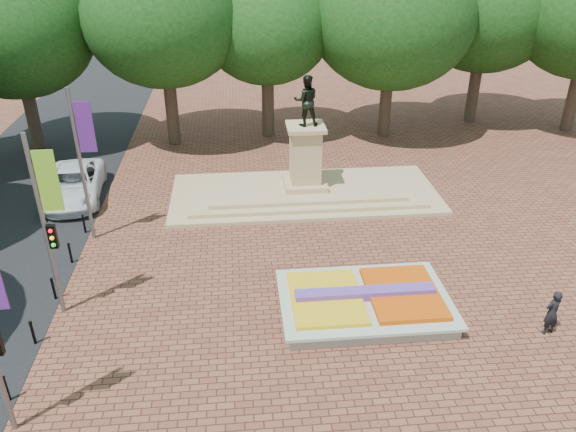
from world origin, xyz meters
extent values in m
plane|color=brown|center=(0.00, 0.00, 0.00)|extent=(90.00, 90.00, 0.00)
cube|color=gray|center=(1.00, -2.00, 0.23)|extent=(6.00, 4.00, 0.45)
cube|color=#B1BDAB|center=(1.00, -2.00, 0.50)|extent=(6.30, 4.30, 0.12)
cube|color=#CE470B|center=(2.45, -2.00, 0.63)|extent=(2.60, 3.40, 0.22)
cube|color=yellow|center=(-0.45, -2.00, 0.62)|extent=(2.60, 3.40, 0.18)
cube|color=#60389C|center=(1.00, -2.00, 0.72)|extent=(5.20, 0.55, 0.38)
cube|color=tan|center=(0.00, 8.00, 0.10)|extent=(14.00, 6.00, 0.20)
cube|color=tan|center=(0.00, 8.00, 0.30)|extent=(12.00, 5.00, 0.20)
cube|color=tan|center=(0.00, 8.00, 0.50)|extent=(10.00, 4.00, 0.20)
cube|color=tan|center=(0.00, 8.00, 0.75)|extent=(2.20, 2.20, 0.30)
cube|color=tan|center=(0.00, 8.00, 2.30)|extent=(1.50, 1.50, 2.80)
cube|color=tan|center=(0.00, 8.00, 3.80)|extent=(1.90, 1.90, 0.20)
imported|color=black|center=(0.00, 8.00, 5.15)|extent=(1.22, 0.95, 2.50)
cylinder|color=#33271C|center=(-16.00, 18.00, 2.00)|extent=(0.80, 0.80, 4.00)
ellipsoid|color=black|center=(-16.00, 18.00, 6.69)|extent=(8.80, 8.80, 7.48)
cylinder|color=#33271C|center=(-8.00, 18.00, 2.00)|extent=(0.80, 0.80, 4.00)
ellipsoid|color=black|center=(-8.00, 18.00, 6.69)|extent=(8.80, 8.80, 7.48)
cylinder|color=#33271C|center=(-1.00, 18.00, 2.00)|extent=(0.80, 0.80, 4.00)
ellipsoid|color=black|center=(-1.00, 18.00, 6.69)|extent=(8.80, 8.80, 7.48)
cylinder|color=#33271C|center=(6.00, 18.00, 2.00)|extent=(0.80, 0.80, 4.00)
ellipsoid|color=black|center=(6.00, 18.00, 6.69)|extent=(8.80, 8.80, 7.48)
cylinder|color=#33271C|center=(13.00, 18.00, 2.00)|extent=(0.80, 0.80, 4.00)
ellipsoid|color=black|center=(13.00, 18.00, 6.69)|extent=(8.80, 8.80, 7.48)
cylinder|color=#33271C|center=(20.00, 18.00, 2.00)|extent=(0.80, 0.80, 4.00)
cylinder|color=slate|center=(-10.20, -1.00, 3.50)|extent=(0.16, 0.16, 7.00)
cube|color=#7EBE26|center=(-9.75, -1.00, 5.30)|extent=(0.70, 0.04, 2.20)
cylinder|color=slate|center=(-10.20, 4.50, 3.50)|extent=(0.16, 0.16, 7.00)
cube|color=#5B1F83|center=(-9.75, 4.50, 5.30)|extent=(0.70, 0.04, 2.20)
cube|color=black|center=(-10.00, -1.00, 3.20)|extent=(0.28, 0.18, 0.90)
cylinder|color=black|center=(-10.70, -5.40, 0.45)|extent=(0.10, 0.10, 0.90)
sphere|color=black|center=(-10.70, -5.40, 0.92)|extent=(0.12, 0.12, 0.12)
cylinder|color=black|center=(-10.70, -2.80, 0.45)|extent=(0.10, 0.10, 0.90)
sphere|color=black|center=(-10.70, -2.80, 0.92)|extent=(0.12, 0.12, 0.12)
cylinder|color=black|center=(-10.70, -0.20, 0.45)|extent=(0.10, 0.10, 0.90)
sphere|color=black|center=(-10.70, -0.20, 0.92)|extent=(0.12, 0.12, 0.12)
cylinder|color=black|center=(-10.70, 2.40, 0.45)|extent=(0.10, 0.10, 0.90)
sphere|color=black|center=(-10.70, 2.40, 0.92)|extent=(0.12, 0.12, 0.12)
cylinder|color=black|center=(-10.70, 5.00, 0.45)|extent=(0.10, 0.10, 0.90)
sphere|color=black|center=(-10.70, 5.00, 0.92)|extent=(0.12, 0.12, 0.12)
imported|color=silver|center=(-12.00, 8.84, 0.82)|extent=(3.22, 6.10, 1.63)
imported|color=black|center=(7.18, -3.93, 0.88)|extent=(0.73, 0.58, 1.75)
camera|label=1|loc=(-3.48, -18.64, 12.93)|focal=35.00mm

